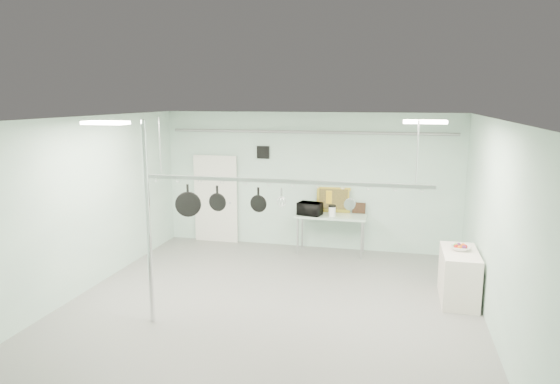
% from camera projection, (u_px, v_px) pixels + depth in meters
% --- Properties ---
extents(floor, '(8.00, 8.00, 0.00)m').
position_uv_depth(floor, '(265.00, 315.00, 8.20)').
color(floor, gray).
rests_on(floor, ground).
extents(ceiling, '(7.00, 8.00, 0.02)m').
position_uv_depth(ceiling, '(264.00, 120.00, 7.61)').
color(ceiling, silver).
rests_on(ceiling, back_wall).
extents(back_wall, '(7.00, 0.02, 3.20)m').
position_uv_depth(back_wall, '(309.00, 181.00, 11.72)').
color(back_wall, silver).
rests_on(back_wall, floor).
extents(right_wall, '(0.02, 8.00, 3.20)m').
position_uv_depth(right_wall, '(500.00, 235.00, 7.11)').
color(right_wall, silver).
rests_on(right_wall, floor).
extents(door, '(1.10, 0.10, 2.20)m').
position_uv_depth(door, '(216.00, 200.00, 12.29)').
color(door, silver).
rests_on(door, floor).
extents(wall_vent, '(0.30, 0.04, 0.30)m').
position_uv_depth(wall_vent, '(263.00, 152.00, 11.83)').
color(wall_vent, black).
rests_on(wall_vent, back_wall).
extents(conduit_pipe, '(6.60, 0.07, 0.07)m').
position_uv_depth(conduit_pipe, '(308.00, 132.00, 11.42)').
color(conduit_pipe, gray).
rests_on(conduit_pipe, back_wall).
extents(chrome_pole, '(0.08, 0.08, 3.20)m').
position_uv_depth(chrome_pole, '(148.00, 224.00, 7.71)').
color(chrome_pole, silver).
rests_on(chrome_pole, floor).
extents(prep_table, '(1.60, 0.70, 0.91)m').
position_uv_depth(prep_table, '(331.00, 218.00, 11.35)').
color(prep_table, '#A1BDAC').
rests_on(prep_table, floor).
extents(side_cabinet, '(0.60, 1.20, 0.90)m').
position_uv_depth(side_cabinet, '(459.00, 276.00, 8.74)').
color(side_cabinet, silver).
rests_on(side_cabinet, floor).
extents(pot_rack, '(4.80, 0.06, 1.00)m').
position_uv_depth(pot_rack, '(281.00, 179.00, 8.03)').
color(pot_rack, '#B7B7BC').
rests_on(pot_rack, ceiling).
extents(light_panel_left, '(0.65, 0.30, 0.05)m').
position_uv_depth(light_panel_left, '(106.00, 123.00, 7.35)').
color(light_panel_left, white).
rests_on(light_panel_left, ceiling).
extents(light_panel_right, '(0.65, 0.30, 0.05)m').
position_uv_depth(light_panel_right, '(425.00, 122.00, 7.64)').
color(light_panel_right, white).
rests_on(light_panel_right, ceiling).
extents(microwave, '(0.59, 0.46, 0.29)m').
position_uv_depth(microwave, '(310.00, 209.00, 11.29)').
color(microwave, black).
rests_on(microwave, prep_table).
extents(coffee_canister, '(0.18, 0.18, 0.22)m').
position_uv_depth(coffee_canister, '(332.00, 212.00, 11.17)').
color(coffee_canister, white).
rests_on(coffee_canister, prep_table).
extents(painting_large, '(0.78, 0.16, 0.58)m').
position_uv_depth(painting_large, '(333.00, 200.00, 11.57)').
color(painting_large, gold).
rests_on(painting_large, prep_table).
extents(painting_small, '(0.31, 0.10, 0.25)m').
position_uv_depth(painting_small, '(359.00, 208.00, 11.46)').
color(painting_small, black).
rests_on(painting_small, prep_table).
extents(fruit_bowl, '(0.36, 0.36, 0.08)m').
position_uv_depth(fruit_bowl, '(460.00, 248.00, 8.71)').
color(fruit_bowl, white).
rests_on(fruit_bowl, side_cabinet).
extents(skillet_left, '(0.43, 0.19, 0.57)m').
position_uv_depth(skillet_left, '(188.00, 201.00, 8.48)').
color(skillet_left, black).
rests_on(skillet_left, pot_rack).
extents(skillet_mid, '(0.31, 0.09, 0.43)m').
position_uv_depth(skillet_mid, '(217.00, 198.00, 8.34)').
color(skillet_mid, black).
rests_on(skillet_mid, pot_rack).
extents(skillet_right, '(0.29, 0.10, 0.40)m').
position_uv_depth(skillet_right, '(258.00, 199.00, 8.18)').
color(skillet_right, black).
rests_on(skillet_right, pot_rack).
extents(whisk, '(0.20, 0.20, 0.32)m').
position_uv_depth(whisk, '(281.00, 198.00, 8.08)').
color(whisk, '#B4B4B9').
rests_on(whisk, pot_rack).
extents(grater, '(0.09, 0.02, 0.22)m').
position_uv_depth(grater, '(329.00, 197.00, 7.90)').
color(grater, yellow).
rests_on(grater, pot_rack).
extents(saucepan, '(0.20, 0.14, 0.31)m').
position_uv_depth(saucepan, '(350.00, 201.00, 7.83)').
color(saucepan, '#A6A6AA').
rests_on(saucepan, pot_rack).
extents(fruit_cluster, '(0.24, 0.24, 0.09)m').
position_uv_depth(fruit_cluster, '(460.00, 246.00, 8.70)').
color(fruit_cluster, '#AE1510').
rests_on(fruit_cluster, fruit_bowl).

